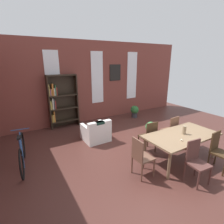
{
  "coord_description": "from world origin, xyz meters",
  "views": [
    {
      "loc": [
        -3.32,
        -3.04,
        2.61
      ],
      "look_at": [
        -0.57,
        1.6,
        0.97
      ],
      "focal_mm": 27.73,
      "sensor_mm": 36.0,
      "label": 1
    }
  ],
  "objects_px": {
    "dining_table": "(182,137)",
    "dining_chair_head_left": "(141,156)",
    "vase_on_table": "(184,130)",
    "potted_plant_corner": "(151,128)",
    "armchair_white": "(96,132)",
    "potted_plant_by_shelf": "(135,111)",
    "dining_chair_near_right": "(219,150)",
    "dining_chair_far_right": "(171,130)",
    "dining_chair_far_left": "(149,136)",
    "bookshelf_tall": "(61,101)",
    "dining_chair_near_left": "(196,160)",
    "bicycle_second": "(22,153)"
  },
  "relations": [
    {
      "from": "dining_chair_far_right",
      "to": "potted_plant_corner",
      "type": "relative_size",
      "value": 1.89
    },
    {
      "from": "potted_plant_by_shelf",
      "to": "potted_plant_corner",
      "type": "height_order",
      "value": "potted_plant_by_shelf"
    },
    {
      "from": "dining_chair_far_right",
      "to": "armchair_white",
      "type": "height_order",
      "value": "dining_chair_far_right"
    },
    {
      "from": "dining_table",
      "to": "bicycle_second",
      "type": "distance_m",
      "value": 4.12
    },
    {
      "from": "dining_table",
      "to": "potted_plant_corner",
      "type": "xyz_separation_m",
      "value": [
        0.42,
        1.58,
        -0.38
      ]
    },
    {
      "from": "dining_chair_head_left",
      "to": "bicycle_second",
      "type": "xyz_separation_m",
      "value": [
        -2.3,
        1.85,
        -0.16
      ]
    },
    {
      "from": "dining_chair_far_right",
      "to": "bicycle_second",
      "type": "xyz_separation_m",
      "value": [
        -4.12,
        1.11,
        -0.16
      ]
    },
    {
      "from": "bicycle_second",
      "to": "dining_chair_head_left",
      "type": "bearing_deg",
      "value": -38.76
    },
    {
      "from": "dining_chair_far_left",
      "to": "potted_plant_by_shelf",
      "type": "bearing_deg",
      "value": 59.42
    },
    {
      "from": "dining_chair_near_right",
      "to": "dining_chair_far_right",
      "type": "xyz_separation_m",
      "value": [
        0.01,
        1.48,
        0.0
      ]
    },
    {
      "from": "bookshelf_tall",
      "to": "potted_plant_by_shelf",
      "type": "bearing_deg",
      "value": -9.22
    },
    {
      "from": "dining_chair_near_left",
      "to": "dining_chair_near_right",
      "type": "bearing_deg",
      "value": 0.01
    },
    {
      "from": "dining_chair_near_left",
      "to": "bicycle_second",
      "type": "bearing_deg",
      "value": 141.28
    },
    {
      "from": "vase_on_table",
      "to": "potted_plant_corner",
      "type": "xyz_separation_m",
      "value": [
        0.34,
        1.58,
        -0.56
      ]
    },
    {
      "from": "dining_chair_near_left",
      "to": "potted_plant_by_shelf",
      "type": "relative_size",
      "value": 1.7
    },
    {
      "from": "potted_plant_corner",
      "to": "dining_table",
      "type": "bearing_deg",
      "value": -104.75
    },
    {
      "from": "dining_chair_head_left",
      "to": "bookshelf_tall",
      "type": "xyz_separation_m",
      "value": [
        -0.7,
        4.02,
        0.56
      ]
    },
    {
      "from": "dining_chair_far_right",
      "to": "potted_plant_corner",
      "type": "distance_m",
      "value": 0.88
    },
    {
      "from": "armchair_white",
      "to": "bookshelf_tall",
      "type": "bearing_deg",
      "value": 109.13
    },
    {
      "from": "bookshelf_tall",
      "to": "potted_plant_by_shelf",
      "type": "xyz_separation_m",
      "value": [
        3.24,
        -0.53,
        -0.76
      ]
    },
    {
      "from": "dining_chair_near_right",
      "to": "potted_plant_corner",
      "type": "distance_m",
      "value": 2.33
    },
    {
      "from": "vase_on_table",
      "to": "dining_chair_far_left",
      "type": "height_order",
      "value": "vase_on_table"
    },
    {
      "from": "dining_chair_head_left",
      "to": "potted_plant_corner",
      "type": "bearing_deg",
      "value": 41.59
    },
    {
      "from": "dining_chair_near_right",
      "to": "dining_chair_far_left",
      "type": "bearing_deg",
      "value": 121.14
    },
    {
      "from": "dining_table",
      "to": "potted_plant_by_shelf",
      "type": "xyz_separation_m",
      "value": [
        1.18,
        3.5,
        -0.35
      ]
    },
    {
      "from": "vase_on_table",
      "to": "dining_chair_head_left",
      "type": "bearing_deg",
      "value": 179.98
    },
    {
      "from": "dining_chair_head_left",
      "to": "bicycle_second",
      "type": "bearing_deg",
      "value": 141.24
    },
    {
      "from": "potted_plant_corner",
      "to": "bookshelf_tall",
      "type": "bearing_deg",
      "value": 135.45
    },
    {
      "from": "armchair_white",
      "to": "potted_plant_corner",
      "type": "bearing_deg",
      "value": -18.85
    },
    {
      "from": "dining_table",
      "to": "dining_chair_head_left",
      "type": "bearing_deg",
      "value": 179.98
    },
    {
      "from": "vase_on_table",
      "to": "dining_chair_far_left",
      "type": "bearing_deg",
      "value": 125.36
    },
    {
      "from": "dining_table",
      "to": "vase_on_table",
      "type": "xyz_separation_m",
      "value": [
        0.07,
        0.0,
        0.18
      ]
    },
    {
      "from": "vase_on_table",
      "to": "dining_chair_far_right",
      "type": "distance_m",
      "value": 0.89
    },
    {
      "from": "dining_chair_head_left",
      "to": "bookshelf_tall",
      "type": "distance_m",
      "value": 4.12
    },
    {
      "from": "bicycle_second",
      "to": "potted_plant_corner",
      "type": "xyz_separation_m",
      "value": [
        4.09,
        -0.27,
        -0.08
      ]
    },
    {
      "from": "armchair_white",
      "to": "dining_chair_far_left",
      "type": "bearing_deg",
      "value": -56.33
    },
    {
      "from": "potted_plant_by_shelf",
      "to": "dining_chair_near_right",
      "type": "bearing_deg",
      "value": -99.85
    },
    {
      "from": "dining_chair_far_left",
      "to": "bicycle_second",
      "type": "distance_m",
      "value": 3.41
    },
    {
      "from": "dining_chair_far_right",
      "to": "bicycle_second",
      "type": "bearing_deg",
      "value": 164.91
    },
    {
      "from": "potted_plant_by_shelf",
      "to": "dining_chair_far_right",
      "type": "bearing_deg",
      "value": -104.79
    },
    {
      "from": "vase_on_table",
      "to": "dining_chair_near_right",
      "type": "xyz_separation_m",
      "value": [
        0.37,
        -0.74,
        -0.33
      ]
    },
    {
      "from": "dining_chair_far_left",
      "to": "armchair_white",
      "type": "distance_m",
      "value": 1.79
    },
    {
      "from": "dining_chair_near_left",
      "to": "dining_table",
      "type": "bearing_deg",
      "value": 59.26
    },
    {
      "from": "dining_chair_far_right",
      "to": "potted_plant_by_shelf",
      "type": "height_order",
      "value": "dining_chair_far_right"
    },
    {
      "from": "dining_chair_near_right",
      "to": "potted_plant_by_shelf",
      "type": "distance_m",
      "value": 4.31
    },
    {
      "from": "dining_table",
      "to": "dining_chair_head_left",
      "type": "distance_m",
      "value": 1.37
    },
    {
      "from": "bicycle_second",
      "to": "potted_plant_by_shelf",
      "type": "xyz_separation_m",
      "value": [
        4.85,
        1.65,
        -0.05
      ]
    },
    {
      "from": "dining_chair_near_right",
      "to": "dining_chair_near_left",
      "type": "bearing_deg",
      "value": -179.99
    },
    {
      "from": "armchair_white",
      "to": "potted_plant_by_shelf",
      "type": "height_order",
      "value": "armchair_white"
    },
    {
      "from": "potted_plant_corner",
      "to": "potted_plant_by_shelf",
      "type": "bearing_deg",
      "value": 68.33
    }
  ]
}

